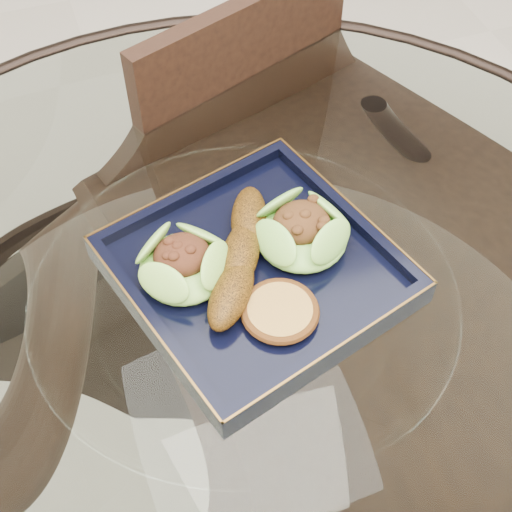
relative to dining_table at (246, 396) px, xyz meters
name	(u,v)px	position (x,y,z in m)	size (l,w,h in m)	color
dining_table	(246,396)	(0.00, 0.00, 0.00)	(1.13, 1.13, 0.77)	white
dining_chair	(287,239)	(0.17, 0.30, -0.11)	(0.49, 0.49, 0.87)	black
navy_plate	(256,273)	(0.03, 0.05, 0.17)	(0.27, 0.27, 0.02)	black
lettuce_wrap_left	(184,265)	(-0.04, 0.07, 0.20)	(0.10, 0.10, 0.03)	#659D2D
lettuce_wrap_right	(302,233)	(0.09, 0.07, 0.20)	(0.10, 0.10, 0.04)	#529A2C
roasted_plantain	(240,255)	(0.02, 0.06, 0.20)	(0.19, 0.04, 0.04)	#633A0A
crumb_patty	(280,312)	(0.03, -0.01, 0.19)	(0.07, 0.07, 0.01)	#C08D40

